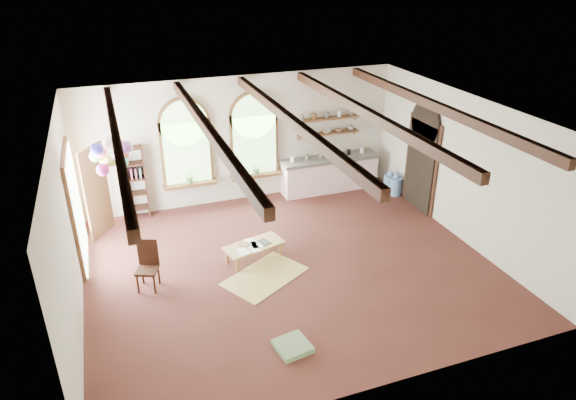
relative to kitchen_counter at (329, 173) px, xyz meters
name	(u,v)px	position (x,y,z in m)	size (l,w,h in m)	color
floor	(290,266)	(-2.30, -3.20, -0.48)	(8.00, 8.00, 0.00)	#4E2520
ceiling_beams	(290,120)	(-2.30, -3.20, 2.62)	(6.20, 6.80, 0.18)	#3B1D12
window_left	(186,146)	(-3.70, 0.23, 1.16)	(1.30, 0.28, 2.20)	brown
window_right	(254,138)	(-2.00, 0.23, 1.16)	(1.30, 0.28, 2.20)	brown
left_doorway	(76,209)	(-6.25, -1.40, 0.67)	(0.10, 1.90, 2.50)	brown
right_doorway	(420,166)	(1.65, -1.70, 0.62)	(0.10, 1.30, 2.40)	black
kitchen_counter	(329,173)	(0.00, 0.00, 0.00)	(2.68, 0.62, 0.94)	#FFD8D9
wall_shelf_lower	(328,133)	(0.00, 0.18, 1.07)	(1.70, 0.24, 0.04)	brown
wall_shelf_upper	(329,118)	(0.00, 0.18, 1.47)	(1.70, 0.24, 0.04)	brown
wall_clock	(370,115)	(1.25, 0.25, 1.42)	(0.32, 0.32, 0.04)	black
bookshelf	(135,183)	(-5.00, 0.12, 0.42)	(0.53, 0.32, 1.80)	#3B1D12
coffee_table	(254,246)	(-2.91, -2.68, -0.17)	(1.33, 0.86, 0.35)	tan
side_chair	(148,275)	(-5.09, -2.98, -0.19)	(0.51, 0.51, 0.98)	#3B1D12
floor_mat	(265,276)	(-2.90, -3.39, -0.47)	(1.61, 0.99, 0.02)	tan
floor_cushion	(293,346)	(-3.10, -5.50, -0.43)	(0.53, 0.53, 0.09)	#6A8F63
water_jug_a	(390,183)	(1.45, -0.70, -0.20)	(0.32, 0.32, 0.63)	#5C8DC6
water_jug_b	(396,185)	(1.52, -0.89, -0.21)	(0.32, 0.32, 0.62)	#5C8DC6
balloon_cluster	(111,154)	(-5.42, -1.80, 1.87)	(0.80, 0.80, 1.15)	white
table_book	(242,246)	(-3.17, -2.66, -0.11)	(0.17, 0.24, 0.02)	olive
tablet	(264,242)	(-2.68, -2.67, -0.12)	(0.19, 0.27, 0.01)	black
potted_plant_left	(190,177)	(-3.70, 0.12, 0.37)	(0.27, 0.23, 0.30)	#598C4C
potted_plant_right	(256,169)	(-2.00, 0.12, 0.37)	(0.27, 0.23, 0.30)	#598C4C
shelf_cup_a	(301,134)	(-0.75, 0.18, 1.14)	(0.12, 0.10, 0.10)	white
shelf_cup_b	(314,132)	(-0.40, 0.18, 1.14)	(0.10, 0.10, 0.09)	beige
shelf_bowl_a	(326,132)	(-0.05, 0.18, 1.12)	(0.22, 0.22, 0.05)	beige
shelf_bowl_b	(339,130)	(0.30, 0.18, 1.12)	(0.20, 0.20, 0.06)	#8C664C
shelf_vase	(351,126)	(0.65, 0.18, 1.19)	(0.18, 0.18, 0.19)	slate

